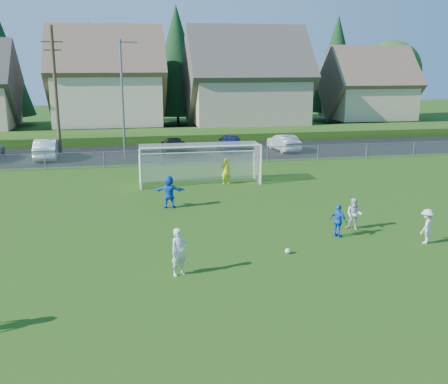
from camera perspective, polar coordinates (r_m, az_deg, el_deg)
The scene contains 20 objects.
ground at distance 17.72m, azimuth 4.95°, elevation -10.62°, with size 160.00×160.00×0.00m, color #193D0C.
asphalt_lot at distance 43.83m, azimuth -4.81°, elevation 4.31°, with size 60.00×60.00×0.00m, color black.
grass_embankment at distance 51.15m, azimuth -5.73°, elevation 6.13°, with size 70.00×6.00×0.80m, color #1E420F.
soccer_ball at distance 20.92m, azimuth 6.95°, elevation -6.39°, with size 0.22×0.22×0.22m, color white.
player_white_a at distance 18.60m, azimuth -4.94°, elevation -6.52°, with size 0.63×0.41×1.72m, color silver.
player_white_b at distance 24.18m, azimuth 13.97°, elevation -2.36°, with size 0.70×0.55×1.45m, color silver.
player_white_c at distance 23.32m, azimuth 21.19°, elevation -3.49°, with size 0.95×0.55×1.47m, color silver.
player_blue_a at distance 23.04m, azimuth 12.34°, elevation -3.09°, with size 0.84×0.35×1.44m, color blue.
player_blue_b at distance 27.10m, azimuth -5.99°, elevation 0.04°, with size 1.58×0.50×1.71m, color blue.
goalkeeper at distance 32.23m, azimuth 0.22°, elevation 2.29°, with size 0.59×0.39×1.62m, color yellow.
car_b at distance 43.03m, azimuth -18.73°, elevation 4.47°, with size 1.64×4.71×1.55m, color white.
car_d at distance 42.85m, azimuth -5.52°, elevation 4.99°, with size 1.92×4.72×1.37m, color black.
car_e at distance 44.14m, azimuth 0.67°, elevation 5.42°, with size 1.80×4.47×1.52m, color #151E49.
car_f at distance 44.78m, azimuth 6.50°, elevation 5.36°, with size 1.46×4.18×1.38m, color #B9B9B9.
soccer_goal at distance 32.36m, azimuth -2.69°, elevation 3.79°, with size 7.42×1.90×2.50m.
chainlink_fence at distance 38.34m, azimuth -3.95°, elevation 3.87°, with size 52.06×0.06×1.20m.
streetlight at distance 41.55m, azimuth -10.93°, elevation 10.29°, with size 1.38×0.18×9.00m.
utility_pole at distance 42.82m, azimuth -17.84°, elevation 10.39°, with size 1.60×0.26×10.00m.
houses_row at distance 58.29m, azimuth -4.60°, elevation 13.95°, with size 53.90×11.45×13.27m.
tree_row at distance 64.45m, azimuth -6.08°, elevation 13.55°, with size 65.98×12.36×13.80m.
Camera 1 is at (-4.49, -15.47, 7.38)m, focal length 42.00 mm.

